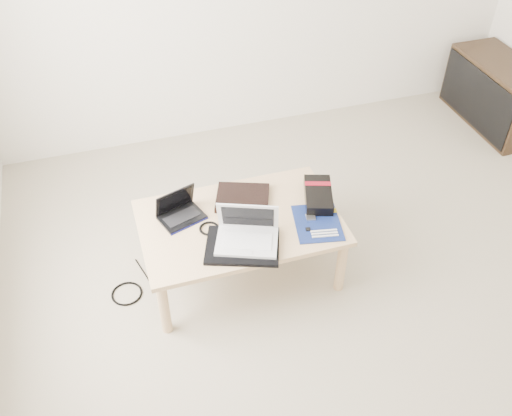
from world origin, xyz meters
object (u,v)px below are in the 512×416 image
object	(u,v)px
media_cabinet	(497,94)
gpu_box	(318,195)
coffee_table	(240,227)
netbook	(180,212)
white_laptop	(247,233)

from	to	relation	value
media_cabinet	gpu_box	size ratio (longest dim) A/B	2.69
coffee_table	netbook	xyz separation A→B (m)	(-0.31, 0.13, 0.08)
netbook	gpu_box	size ratio (longest dim) A/B	0.83
coffee_table	white_laptop	xyz separation A→B (m)	(-0.01, -0.17, 0.11)
netbook	media_cabinet	bearing A→B (deg)	17.32
coffee_table	media_cabinet	world-z (taller)	media_cabinet
white_laptop	netbook	bearing A→B (deg)	134.59
media_cabinet	netbook	xyz separation A→B (m)	(-2.69, -0.84, 0.19)
coffee_table	white_laptop	bearing A→B (deg)	-92.64
coffee_table	media_cabinet	xyz separation A→B (m)	(2.39, 0.97, -0.10)
white_laptop	media_cabinet	bearing A→B (deg)	25.52
netbook	white_laptop	world-z (taller)	white_laptop
media_cabinet	netbook	distance (m)	2.83
media_cabinet	white_laptop	bearing A→B (deg)	-154.48
media_cabinet	coffee_table	bearing A→B (deg)	-157.88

